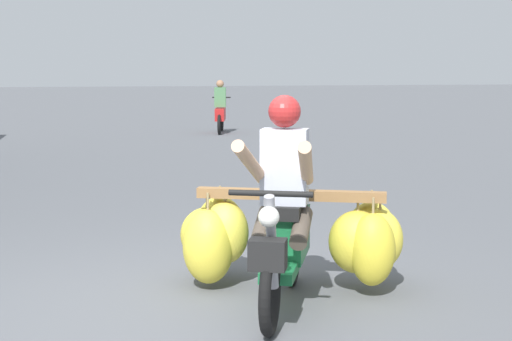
# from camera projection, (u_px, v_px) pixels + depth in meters

# --- Properties ---
(ground_plane) EXTENTS (120.00, 120.00, 0.00)m
(ground_plane) POSITION_uv_depth(u_px,v_px,m) (181.00, 313.00, 5.64)
(ground_plane) COLOR #56595E
(motorbike_main_loaded) EXTENTS (1.85, 1.99, 1.58)m
(motorbike_main_loaded) POSITION_uv_depth(u_px,v_px,m) (286.00, 232.00, 6.10)
(motorbike_main_loaded) COLOR black
(motorbike_main_loaded) RESTS_ON ground
(motorbike_distant_ahead_left) EXTENTS (0.58, 1.60, 1.40)m
(motorbike_distant_ahead_left) POSITION_uv_depth(u_px,v_px,m) (220.00, 112.00, 20.44)
(motorbike_distant_ahead_left) COLOR black
(motorbike_distant_ahead_left) RESTS_ON ground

